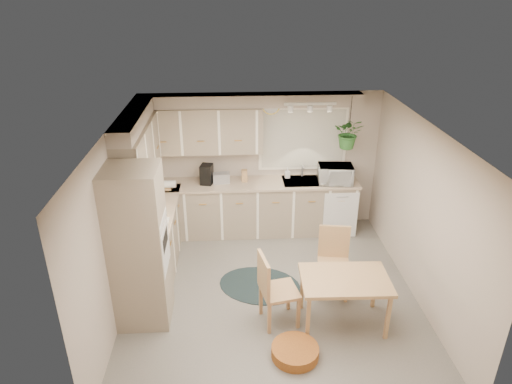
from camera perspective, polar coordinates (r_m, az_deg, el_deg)
floor at (r=6.61m, az=1.90°, el=-12.58°), size 4.20×4.20×0.00m
ceiling at (r=5.50m, az=2.25°, el=7.70°), size 4.20×4.20×0.00m
wall_back at (r=7.87m, az=0.68°, el=3.86°), size 4.00×0.04×2.40m
wall_front at (r=4.24m, az=4.72°, el=-16.90°), size 4.00×0.04×2.40m
wall_left at (r=6.12m, az=-16.97°, el=-3.75°), size 0.04×4.20×2.40m
wall_right at (r=6.45m, az=20.07°, el=-2.70°), size 0.04×4.20×2.40m
base_cab_left at (r=7.17m, az=-12.41°, el=-5.65°), size 0.60×1.85×0.90m
base_cab_back at (r=7.89m, az=-0.65°, el=-2.04°), size 3.60×0.60×0.90m
counter_left at (r=6.94m, az=-12.68°, el=-2.30°), size 0.64×1.89×0.04m
counter_back at (r=7.68m, az=-0.66°, el=1.05°), size 3.64×0.64×0.04m
oven_stack at (r=5.81m, az=-14.43°, el=-6.78°), size 0.65×0.65×2.10m
wall_oven_face at (r=5.75m, az=-11.28°, el=-6.77°), size 0.02×0.56×0.58m
upper_cab_left at (r=6.73m, az=-14.38°, el=5.04°), size 0.35×2.00×0.75m
upper_cab_back at (r=7.50m, az=-6.92°, el=7.66°), size 2.00×0.35×0.75m
soffit_left at (r=6.60m, az=-15.03°, el=8.91°), size 0.30×2.00×0.20m
soffit_back at (r=7.39m, az=-0.77°, el=11.40°), size 3.60×0.30×0.20m
cooktop at (r=6.43m, az=-13.35°, el=-4.44°), size 0.52×0.58×0.02m
range_hood at (r=6.23m, az=-13.94°, el=-0.79°), size 0.40×0.60×0.14m
window_blinds at (r=7.78m, az=5.89°, el=6.62°), size 1.40×0.02×1.00m
window_frame at (r=7.79m, az=5.88°, el=6.64°), size 1.50×0.02×1.10m
sink at (r=7.78m, az=5.97°, el=1.09°), size 0.70×0.48×0.10m
dishwasher_front at (r=7.83m, az=10.51°, el=-2.91°), size 0.58×0.02×0.83m
track_light_bar at (r=7.09m, az=6.79°, el=10.90°), size 0.80×0.04×0.04m
wall_clock at (r=7.55m, az=1.89°, el=10.76°), size 0.30×0.03×0.30m
dining_table at (r=6.04m, az=10.84°, el=-13.20°), size 1.11×0.76×0.69m
chair_left at (r=5.87m, az=2.97°, el=-12.02°), size 0.55×0.55×1.00m
chair_back at (r=6.44m, az=9.68°, el=-8.83°), size 0.52×0.52×0.97m
braided_rug at (r=6.76m, az=0.48°, el=-11.57°), size 1.42×1.23×0.01m
pet_bed at (r=5.69m, az=4.90°, el=-19.27°), size 0.63×0.63×0.13m
microwave at (r=7.70m, az=9.89°, el=2.44°), size 0.59×0.35×0.38m
soap_bottle at (r=7.85m, az=3.93°, el=2.05°), size 0.09×0.19×0.09m
hanging_plant at (r=7.53m, az=11.51°, el=6.81°), size 0.59×0.62×0.40m
coffee_maker at (r=7.62m, az=-6.18°, el=2.22°), size 0.23×0.26×0.33m
toaster at (r=7.66m, az=-4.36°, el=1.77°), size 0.29×0.18×0.17m
knife_block at (r=7.68m, az=-1.46°, el=2.06°), size 0.10×0.10×0.21m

